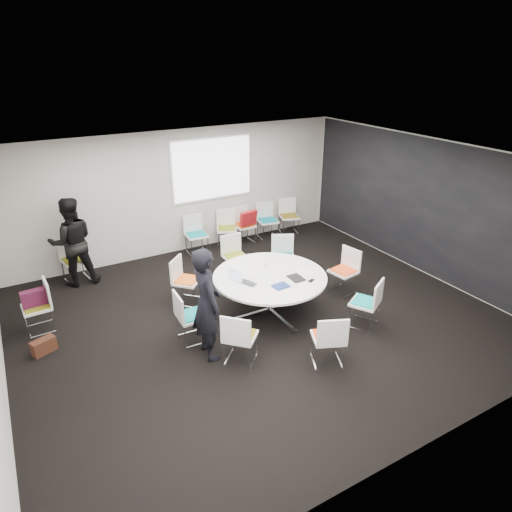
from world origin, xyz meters
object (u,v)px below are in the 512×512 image
person_back (72,242)px  chair_spare_left (39,316)px  chair_ring_f (240,346)px  chair_ring_h (365,311)px  chair_ring_c (235,264)px  chair_back_b (227,235)px  chair_ring_a (343,279)px  brown_bag (44,346)px  chair_back_a (197,242)px  maroon_bag (34,298)px  conference_table (270,286)px  chair_person_back (76,268)px  chair_ring_d (187,289)px  chair_back_e (289,223)px  person_main (207,304)px  chair_ring_e (192,325)px  chair_ring_g (328,348)px  chair_back_d (267,227)px  laptop (250,282)px  chair_ring_b (283,265)px  cup (266,264)px  chair_back_c (244,232)px

person_back → chair_spare_left: bearing=62.9°
chair_ring_f → chair_ring_h: 2.32m
chair_ring_c → chair_back_b: bearing=-108.6°
chair_ring_a → brown_bag: chair_ring_a is taller
chair_back_a → maroon_bag: (-3.58, -1.67, 0.34)m
conference_table → chair_person_back: 4.15m
chair_ring_d → chair_back_e: same height
person_main → maroon_bag: 3.01m
chair_ring_a → chair_back_a: (-1.74, 3.17, 0.00)m
chair_ring_h → person_main: person_main is taller
chair_ring_e → chair_ring_g: bearing=46.4°
conference_table → chair_back_d: 3.60m
chair_ring_f → laptop: size_ratio=2.80×
person_back → conference_table: bearing=137.9°
chair_back_b → maroon_bag: size_ratio=2.20×
chair_ring_g → maroon_bag: size_ratio=2.20×
chair_ring_g → chair_back_b: size_ratio=1.00×
chair_person_back → chair_ring_a: bearing=134.9°
chair_ring_g → chair_back_e: size_ratio=1.00×
chair_ring_e → laptop: size_ratio=2.80×
conference_table → chair_back_e: bearing=51.4°
chair_ring_b → chair_back_d: same height
chair_ring_d → chair_person_back: same height
chair_back_a → person_main: bearing=72.5°
chair_ring_f → chair_spare_left: (-2.53, 2.44, 0.00)m
person_main → chair_back_d: bearing=-39.4°
chair_ring_c → maroon_bag: 3.82m
chair_back_b → person_back: (-3.48, -0.21, 0.63)m
chair_ring_f → person_main: (-0.34, 0.41, 0.63)m
chair_ring_e → chair_ring_g: same height
chair_back_b → cup: 2.84m
laptop → maroon_bag: 3.57m
chair_spare_left → chair_back_b: bearing=-71.6°
chair_ring_d → brown_bag: 2.59m
chair_ring_e → chair_back_b: (2.24, 3.22, 0.00)m
chair_back_e → person_main: size_ratio=0.49×
chair_ring_a → chair_ring_b: size_ratio=1.00×
chair_ring_d → chair_ring_f: bearing=46.7°
chair_ring_a → chair_back_a: 3.61m
chair_back_c → chair_ring_f: bearing=58.7°
cup → brown_bag: 3.92m
chair_ring_h → chair_person_back: size_ratio=1.00×
chair_back_a → brown_bag: 4.33m
chair_ring_a → chair_back_a: same height
chair_ring_c → maroon_bag: size_ratio=2.20×
chair_ring_d → chair_spare_left: same height
chair_ring_e → maroon_bag: (-2.13, 1.55, 0.34)m
chair_back_d → brown_bag: bearing=31.6°
chair_back_e → cup: (-2.34, -2.75, 0.50)m
chair_ring_h → chair_ring_g: bearing=173.6°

